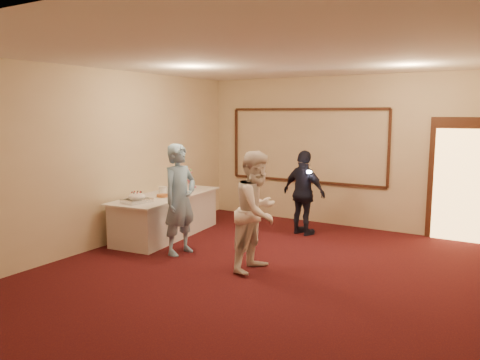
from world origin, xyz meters
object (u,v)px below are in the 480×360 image
object	(u,v)px
tart	(163,196)
guest	(304,193)
cupcake_stand	(189,180)
woman	(257,211)
plate_stack_b	(184,188)
buffet_table	(167,215)
plate_stack_a	(163,190)
man	(180,199)
pavlova_tray	(137,198)

from	to	relation	value
tart	guest	size ratio (longest dim) A/B	0.17
cupcake_stand	woman	distance (m)	3.08
plate_stack_b	guest	distance (m)	2.27
buffet_table	tart	bearing A→B (deg)	-61.42
plate_stack_a	man	size ratio (longest dim) A/B	0.09
plate_stack_a	plate_stack_b	size ratio (longest dim) A/B	0.84
cupcake_stand	guest	distance (m)	2.37
buffet_table	pavlova_tray	size ratio (longest dim) A/B	4.73
woman	guest	xyz separation A→B (m)	(-0.22, 2.21, -0.08)
woman	guest	bearing A→B (deg)	7.29
tart	man	distance (m)	0.96
pavlova_tray	tart	world-z (taller)	pavlova_tray
pavlova_tray	guest	world-z (taller)	guest
plate_stack_b	man	xyz separation A→B (m)	(0.79, -1.11, 0.04)
cupcake_stand	buffet_table	bearing A→B (deg)	-79.87
man	guest	xyz separation A→B (m)	(1.23, 2.15, -0.10)
man	woman	size ratio (longest dim) A/B	1.03
tart	guest	xyz separation A→B (m)	(2.03, 1.63, -0.00)
pavlova_tray	woman	bearing A→B (deg)	0.66
woman	tart	bearing A→B (deg)	77.05
plate_stack_a	tart	bearing A→B (deg)	-49.70
tart	plate_stack_a	bearing A→B (deg)	130.30
woman	pavlova_tray	bearing A→B (deg)	92.15
guest	man	bearing A→B (deg)	75.40
tart	guest	world-z (taller)	guest
pavlova_tray	man	distance (m)	0.86
plate_stack_b	man	world-z (taller)	man
pavlova_tray	buffet_table	bearing A→B (deg)	94.90
pavlova_tray	tart	size ratio (longest dim) A/B	2.01
tart	guest	bearing A→B (deg)	38.84
pavlova_tray	plate_stack_a	size ratio (longest dim) A/B	3.21
plate_stack_a	woman	xyz separation A→B (m)	(2.50, -0.87, 0.03)
buffet_table	cupcake_stand	world-z (taller)	cupcake_stand
woman	buffet_table	bearing A→B (deg)	72.53
plate_stack_a	tart	distance (m)	0.39
plate_stack_b	woman	xyz separation A→B (m)	(2.25, -1.17, 0.02)
cupcake_stand	plate_stack_a	distance (m)	0.87
plate_stack_a	woman	bearing A→B (deg)	-19.23
cupcake_stand	tart	xyz separation A→B (m)	(0.29, -1.16, -0.12)
plate_stack_a	man	distance (m)	1.32
pavlova_tray	plate_stack_a	distance (m)	0.92
plate_stack_b	guest	bearing A→B (deg)	27.19
buffet_table	man	bearing A→B (deg)	-39.33
plate_stack_a	plate_stack_b	world-z (taller)	plate_stack_b
cupcake_stand	man	xyz separation A→B (m)	(1.09, -1.68, -0.02)
plate_stack_a	plate_stack_b	xyz separation A→B (m)	(0.25, 0.30, 0.01)
pavlova_tray	plate_stack_a	bearing A→B (deg)	101.96
tart	woman	bearing A→B (deg)	-14.44
man	woman	distance (m)	1.46
cupcake_stand	plate_stack_b	xyz separation A→B (m)	(0.30, -0.57, -0.07)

